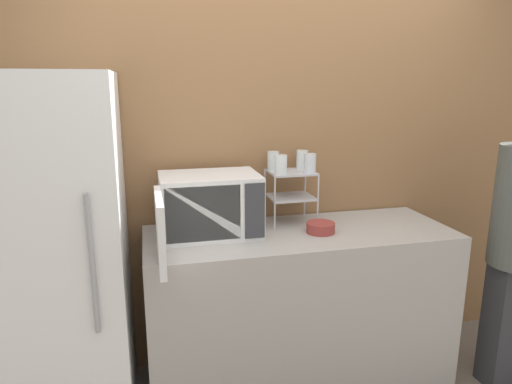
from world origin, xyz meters
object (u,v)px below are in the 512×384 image
microwave (208,206)px  glass_back_left (273,161)px  dish_rack (291,186)px  glass_back_right (302,159)px  glass_front_right (310,163)px  refrigerator (62,258)px  glass_front_left (281,165)px  bowl (321,228)px

microwave → glass_back_left: size_ratio=7.11×
dish_rack → glass_back_right: bearing=38.0°
glass_front_right → glass_back_right: bearing=89.8°
refrigerator → glass_front_left: bearing=6.2°
glass_back_right → glass_front_right: 0.14m
dish_rack → glass_back_left: (-0.09, 0.06, 0.14)m
microwave → dish_rack: size_ratio=2.52×
glass_back_left → bowl: glass_back_left is taller
dish_rack → bowl: bearing=-64.8°
microwave → glass_front_right: (0.60, 0.06, 0.20)m
dish_rack → refrigerator: refrigerator is taller
glass_front_left → glass_back_left: bearing=92.5°
glass_back_left → refrigerator: (-1.16, -0.26, -0.40)m
glass_back_left → bowl: size_ratio=0.69×
bowl → refrigerator: refrigerator is taller
glass_back_right → glass_back_left: bearing=-177.8°
glass_front_left → glass_front_right: (0.18, 0.01, 0.00)m
bowl → glass_back_right: bearing=92.7°
glass_back_left → refrigerator: size_ratio=0.06×
glass_front_right → refrigerator: 1.40m
microwave → refrigerator: size_ratio=0.43×
glass_back_right → microwave: bearing=-162.2°
glass_back_right → bowl: size_ratio=0.69×
glass_back_left → glass_front_right: bearing=-35.5°
microwave → bowl: bearing=-9.3°
microwave → glass_back_right: glass_back_right is taller
microwave → refrigerator: 0.77m
glass_front_left → glass_front_right: same height
microwave → glass_back_left: glass_back_left is taller
glass_front_left → glass_back_right: bearing=39.3°
glass_back_right → bowl: (0.01, -0.29, -0.34)m
microwave → glass_back_left: (0.42, 0.19, 0.20)m
dish_rack → refrigerator: 1.29m
glass_front_left → glass_front_right: 0.18m
glass_back_right → glass_back_left: size_ratio=1.00×
glass_front_left → refrigerator: (-1.16, -0.13, -0.40)m
glass_back_left → bowl: 0.49m
microwave → glass_front_right: 0.63m
dish_rack → glass_back_right: size_ratio=2.82×
dish_rack → glass_front_left: size_ratio=2.82×
glass_front_left → glass_back_right: (0.18, 0.14, 0.00)m
microwave → glass_back_right: size_ratio=7.11×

